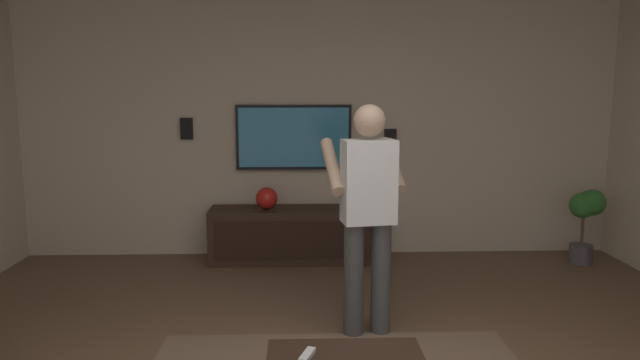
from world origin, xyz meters
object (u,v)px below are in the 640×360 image
media_console (294,235)px  tv (294,137)px  remote_white (307,355)px  wall_speaker_right (187,129)px  potted_plant_short (587,212)px  person_standing (368,206)px  wall_speaker_left (390,139)px  vase_round (267,198)px

media_console → tv: (0.24, -0.00, 0.98)m
remote_white → wall_speaker_right: size_ratio=0.68×
wall_speaker_right → potted_plant_short: bearing=-96.4°
potted_plant_short → wall_speaker_right: size_ratio=3.48×
person_standing → wall_speaker_right: person_standing is taller
tv → wall_speaker_left: bearing=90.7°
tv → person_standing: 2.10m
tv → remote_white: tv is taller
tv → potted_plant_short: size_ratio=1.56×
tv → vase_round: tv is taller
tv → wall_speaker_left: (0.01, -1.01, -0.03)m
person_standing → wall_speaker_left: 2.10m
person_standing → vase_round: 1.94m
potted_plant_short → vase_round: (0.18, 3.19, 0.12)m
wall_speaker_right → remote_white: bearing=-159.4°
person_standing → potted_plant_short: 2.88m
vase_round → tv: bearing=-45.9°
vase_round → wall_speaker_left: 1.43m
remote_white → wall_speaker_right: wall_speaker_right is taller
remote_white → wall_speaker_left: 3.43m
person_standing → vase_round: person_standing is taller
media_console → wall_speaker_right: size_ratio=7.73×
potted_plant_short → remote_white: bearing=134.4°
remote_white → vase_round: size_ratio=0.68×
potted_plant_short → vase_round: bearing=86.8°
tv → vase_round: 0.70m
media_console → remote_white: media_console is taller
tv → vase_round: bearing=-45.9°
media_console → remote_white: 2.95m
remote_white → wall_speaker_left: wall_speaker_left is taller
media_console → wall_speaker_right: (0.25, 1.10, 1.07)m
potted_plant_short → wall_speaker_left: (0.45, 1.91, 0.69)m
remote_white → vase_round: vase_round is taller
vase_round → potted_plant_short: bearing=-93.2°
person_standing → vase_round: size_ratio=7.45×
person_standing → wall_speaker_left: bearing=-21.8°
tv → person_standing: (-2.01, -0.54, -0.32)m
wall_speaker_left → wall_speaker_right: bearing=90.0°
media_console → wall_speaker_right: 1.55m
person_standing → media_console: bearing=8.2°
wall_speaker_left → wall_speaker_right: size_ratio=1.00×
tv → wall_speaker_right: tv is taller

